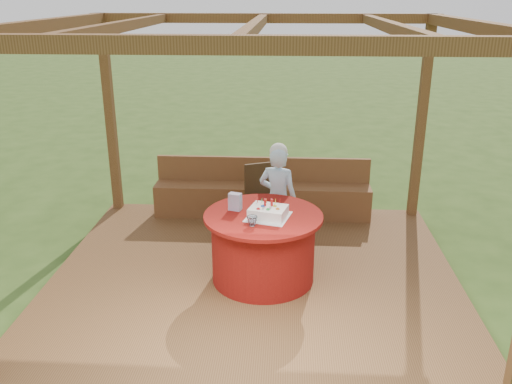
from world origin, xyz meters
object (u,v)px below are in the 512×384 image
(chair, at_px, (263,194))
(table, at_px, (263,247))
(elderly_woman, at_px, (278,197))
(birthday_cake, at_px, (268,212))
(gift_bag, at_px, (235,202))
(drinking_glass, at_px, (252,221))
(bench, at_px, (262,197))

(chair, bearing_deg, table, -87.43)
(elderly_woman, bearing_deg, table, -99.93)
(table, relative_size, birthday_cake, 2.46)
(table, height_order, chair, chair)
(chair, relative_size, gift_bag, 4.70)
(table, bearing_deg, birthday_cake, -50.03)
(birthday_cake, relative_size, drinking_glass, 4.75)
(gift_bag, xyz_separation_m, drinking_glass, (0.21, -0.41, -0.04))
(elderly_woman, relative_size, birthday_cake, 2.58)
(chair, distance_m, gift_bag, 1.30)
(table, bearing_deg, chair, 92.57)
(elderly_woman, height_order, birthday_cake, elderly_woman)
(chair, height_order, elderly_woman, elderly_woman)
(birthday_cake, bearing_deg, chair, 94.65)
(bench, height_order, table, bench)
(bench, distance_m, birthday_cake, 1.98)
(table, relative_size, drinking_glass, 11.68)
(gift_bag, distance_m, drinking_glass, 0.46)
(gift_bag, relative_size, drinking_glass, 1.73)
(table, height_order, drinking_glass, drinking_glass)
(elderly_woman, height_order, drinking_glass, elderly_woman)
(birthday_cake, bearing_deg, gift_bag, 153.79)
(table, distance_m, chair, 1.34)
(bench, bearing_deg, birthday_cake, -85.38)
(birthday_cake, relative_size, gift_bag, 2.74)
(bench, height_order, elderly_woman, elderly_woman)
(bench, relative_size, birthday_cake, 5.82)
(chair, bearing_deg, gift_bag, -101.51)
(elderly_woman, height_order, gift_bag, elderly_woman)
(drinking_glass, bearing_deg, bench, 90.00)
(bench, relative_size, gift_bag, 15.95)
(chair, relative_size, birthday_cake, 1.71)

